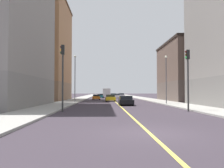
% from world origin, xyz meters
% --- Properties ---
extents(ground_plane, '(400.00, 400.00, 0.00)m').
position_xyz_m(ground_plane, '(0.00, 0.00, 0.00)').
color(ground_plane, '#362D36').
rests_on(ground_plane, ground).
extents(sidewalk_left, '(3.88, 168.00, 0.15)m').
position_xyz_m(sidewalk_left, '(8.32, 49.00, 0.07)').
color(sidewalk_left, '#9E9B93').
rests_on(sidewalk_left, ground).
extents(sidewalk_right, '(3.88, 168.00, 0.15)m').
position_xyz_m(sidewalk_right, '(-8.32, 49.00, 0.07)').
color(sidewalk_right, '#9E9B93').
rests_on(sidewalk_right, ground).
extents(lane_center_stripe, '(0.16, 154.00, 0.01)m').
position_xyz_m(lane_center_stripe, '(0.00, 49.00, 0.01)').
color(lane_center_stripe, '#E5D14C').
rests_on(lane_center_stripe, ground).
extents(building_left_mid, '(11.78, 15.52, 11.73)m').
position_xyz_m(building_left_mid, '(16.00, 34.52, 5.87)').
color(building_left_mid, brown).
rests_on(building_left_mid, ground).
extents(building_right_midblock, '(11.78, 16.77, 21.42)m').
position_xyz_m(building_right_midblock, '(-16.00, 38.59, 10.72)').
color(building_right_midblock, '#8F6B4F').
rests_on(building_right_midblock, ground).
extents(traffic_light_left_near, '(0.40, 0.32, 5.92)m').
position_xyz_m(traffic_light_left_near, '(5.97, 11.02, 3.84)').
color(traffic_light_left_near, '#2D2D2D').
rests_on(traffic_light_left_near, ground).
extents(traffic_light_right_near, '(0.40, 0.32, 6.31)m').
position_xyz_m(traffic_light_right_near, '(-6.00, 11.02, 4.06)').
color(traffic_light_right_near, '#2D2D2D').
rests_on(traffic_light_right_near, ground).
extents(street_lamp_left_near, '(0.36, 0.36, 7.02)m').
position_xyz_m(street_lamp_left_near, '(6.98, 22.31, 4.41)').
color(street_lamp_left_near, '#4C4C51').
rests_on(street_lamp_left_near, ground).
extents(street_lamp_right_near, '(0.36, 0.36, 7.85)m').
position_xyz_m(street_lamp_right_near, '(-6.98, 27.77, 4.85)').
color(street_lamp_right_near, '#4C4C51').
rests_on(street_lamp_right_near, ground).
extents(car_white, '(1.97, 4.51, 1.27)m').
position_xyz_m(car_white, '(1.54, 54.99, 0.63)').
color(car_white, white).
rests_on(car_white, ground).
extents(car_yellow, '(1.97, 4.12, 1.30)m').
position_xyz_m(car_yellow, '(-0.85, 34.10, 0.64)').
color(car_yellow, gold).
rests_on(car_yellow, ground).
extents(car_orange, '(1.87, 4.12, 1.22)m').
position_xyz_m(car_orange, '(-3.88, 41.94, 0.61)').
color(car_orange, orange).
rests_on(car_orange, ground).
extents(car_teal, '(1.89, 4.43, 1.22)m').
position_xyz_m(car_teal, '(-3.20, 55.27, 0.61)').
color(car_teal, '#196670').
rests_on(car_teal, ground).
extents(car_black, '(1.99, 4.11, 1.31)m').
position_xyz_m(car_black, '(0.94, 20.99, 0.64)').
color(car_black, black).
rests_on(car_black, ground).
extents(car_green, '(1.97, 4.15, 1.25)m').
position_xyz_m(car_green, '(1.03, 67.83, 0.62)').
color(car_green, '#1E6B38').
rests_on(car_green, ground).
extents(car_silver, '(2.10, 4.08, 1.33)m').
position_xyz_m(car_silver, '(3.64, 65.29, 0.64)').
color(car_silver, silver).
rests_on(car_silver, ground).
extents(box_truck, '(2.49, 6.79, 2.86)m').
position_xyz_m(box_truck, '(-1.29, 63.90, 1.53)').
color(box_truck, beige).
rests_on(box_truck, ground).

